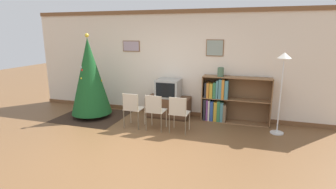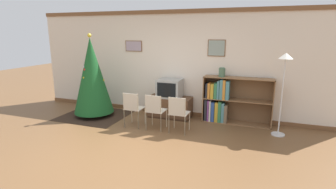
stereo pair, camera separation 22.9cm
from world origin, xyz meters
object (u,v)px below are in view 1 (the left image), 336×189
object	(u,v)px
folding_chair_right	(179,112)
standing_lamp	(283,72)
christmas_tree	(90,76)
bookshelf	(223,101)
folding_chair_center	(155,110)
folding_chair_left	(132,108)
vase	(221,72)
tv_console	(168,107)
television	(168,88)

from	to	relation	value
folding_chair_right	standing_lamp	size ratio (longest dim) A/B	0.47
christmas_tree	bookshelf	bearing A→B (deg)	11.51
folding_chair_center	bookshelf	world-z (taller)	bookshelf
folding_chair_left	bookshelf	bearing A→B (deg)	29.28
vase	standing_lamp	world-z (taller)	standing_lamp
folding_chair_center	standing_lamp	xyz separation A→B (m)	(2.60, 0.63, 0.87)
tv_console	television	world-z (taller)	television
folding_chair_left	standing_lamp	distance (m)	3.33
folding_chair_left	folding_chair_center	xyz separation A→B (m)	(0.55, 0.00, 0.00)
tv_console	vase	world-z (taller)	vase
television	bookshelf	size ratio (longest dim) A/B	0.37
folding_chair_right	christmas_tree	bearing A→B (deg)	170.50
standing_lamp	vase	bearing A→B (deg)	162.07
folding_chair_left	folding_chair_right	xyz separation A→B (m)	(1.09, 0.00, 0.00)
christmas_tree	vase	world-z (taller)	christmas_tree
folding_chair_center	vase	size ratio (longest dim) A/B	3.72
tv_console	standing_lamp	world-z (taller)	standing_lamp
bookshelf	standing_lamp	size ratio (longest dim) A/B	0.92
television	folding_chair_center	size ratio (longest dim) A/B	0.72
folding_chair_center	vase	bearing A→B (deg)	39.41
bookshelf	christmas_tree	bearing A→B (deg)	-168.49
tv_console	bookshelf	xyz separation A→B (m)	(1.38, 0.09, 0.26)
bookshelf	vase	world-z (taller)	vase
tv_console	folding_chair_right	xyz separation A→B (m)	(0.55, -0.99, 0.21)
vase	folding_chair_center	bearing A→B (deg)	-140.59
television	folding_chair_left	xyz separation A→B (m)	(-0.55, -0.99, -0.29)
folding_chair_left	folding_chair_center	size ratio (longest dim) A/B	1.00
christmas_tree	folding_chair_right	size ratio (longest dim) A/B	2.58
christmas_tree	folding_chair_center	distance (m)	2.03
tv_console	folding_chair_center	bearing A→B (deg)	-90.00
folding_chair_left	standing_lamp	bearing A→B (deg)	11.31
folding_chair_right	standing_lamp	xyz separation A→B (m)	(2.05, 0.63, 0.87)
tv_console	folding_chair_center	distance (m)	1.01
folding_chair_center	bookshelf	distance (m)	1.75
bookshelf	vase	xyz separation A→B (m)	(-0.09, -0.02, 0.71)
folding_chair_center	christmas_tree	bearing A→B (deg)	167.84
christmas_tree	standing_lamp	distance (m)	4.52
christmas_tree	bookshelf	distance (m)	3.39
tv_console	christmas_tree	bearing A→B (deg)	-163.01
folding_chair_center	folding_chair_right	size ratio (longest dim) A/B	1.00
tv_console	television	size ratio (longest dim) A/B	1.86
bookshelf	vase	bearing A→B (deg)	-165.91
tv_console	standing_lamp	bearing A→B (deg)	-7.93
folding_chair_center	bookshelf	size ratio (longest dim) A/B	0.51
vase	folding_chair_right	bearing A→B (deg)	-124.94
bookshelf	standing_lamp	distance (m)	1.54
folding_chair_right	vase	bearing A→B (deg)	55.06
television	bookshelf	bearing A→B (deg)	3.70
tv_console	vase	distance (m)	1.61
folding_chair_left	standing_lamp	xyz separation A→B (m)	(3.15, 0.63, 0.87)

